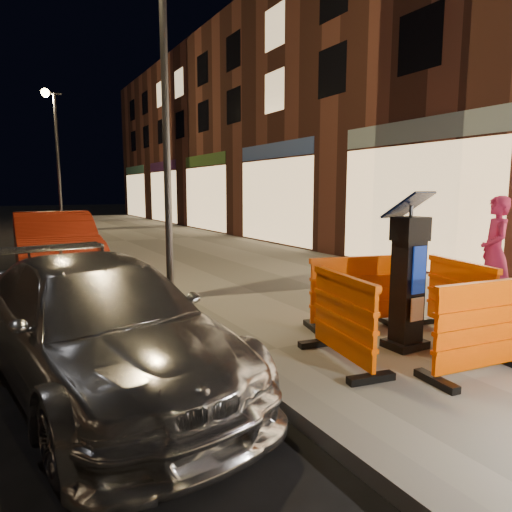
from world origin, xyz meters
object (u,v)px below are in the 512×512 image
car_silver (103,385)px  car_red (57,278)px  barrier_kerbside (343,319)px  barrier_bldgside (460,298)px  barrier_back (352,292)px  man (495,252)px  barrier_front (481,329)px  parking_kiosk (408,276)px

car_silver → car_red: size_ratio=0.98×
barrier_kerbside → car_red: (-2.07, 7.41, -0.63)m
barrier_kerbside → barrier_bldgside: same height
barrier_back → barrier_bldgside: size_ratio=1.00×
barrier_bldgside → man: bearing=-54.5°
barrier_bldgside → barrier_front: bearing=148.5°
barrier_back → car_red: barrier_back is taller
parking_kiosk → car_red: bearing=123.7°
parking_kiosk → barrier_back: parking_kiosk is taller
barrier_bldgside → barrier_back: bearing=58.5°
barrier_kerbside → car_red: 7.71m
barrier_bldgside → barrier_kerbside: bearing=103.5°
car_red → man: bearing=-49.1°
barrier_front → car_red: 8.91m
barrier_front → car_silver: 3.86m
barrier_back → man: size_ratio=0.70×
car_silver → car_red: (0.24, 6.38, 0.00)m
parking_kiosk → barrier_front: parking_kiosk is taller
parking_kiosk → car_silver: 3.56m
barrier_front → barrier_back: size_ratio=1.00×
barrier_kerbside → man: (3.65, 0.71, 0.40)m
barrier_front → man: size_ratio=0.70×
barrier_front → barrier_kerbside: bearing=141.5°
barrier_kerbside → car_red: bearing=25.1°
barrier_front → man: 3.20m
parking_kiosk → barrier_front: bearing=-78.5°
barrier_bldgside → car_silver: size_ratio=0.28×
parking_kiosk → car_red: size_ratio=0.38×
parking_kiosk → barrier_kerbside: parking_kiosk is taller
barrier_back → man: bearing=9.4°
parking_kiosk → barrier_bldgside: parking_kiosk is taller
parking_kiosk → man: man is taller
barrier_front → man: (2.70, 1.66, 0.40)m
man → barrier_kerbside: bearing=-38.9°
parking_kiosk → barrier_back: 1.02m
barrier_back → barrier_bldgside: same height
barrier_front → barrier_kerbside: size_ratio=1.00×
car_red → man: 8.87m
parking_kiosk → barrier_back: (0.00, 0.95, -0.38)m
barrier_kerbside → car_silver: 2.60m
barrier_kerbside → car_silver: barrier_kerbside is taller
barrier_back → man: (2.70, -0.24, 0.40)m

